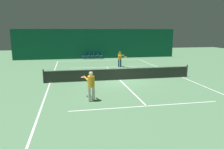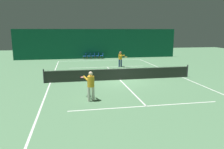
% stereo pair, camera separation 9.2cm
% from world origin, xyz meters
% --- Properties ---
extents(ground_plane, '(60.00, 60.00, 0.00)m').
position_xyz_m(ground_plane, '(0.00, 0.00, 0.00)').
color(ground_plane, '#56845B').
extents(backdrop_curtain, '(23.00, 0.12, 4.14)m').
position_xyz_m(backdrop_curtain, '(0.00, 14.16, 2.07)').
color(backdrop_curtain, '#0F5138').
rests_on(backdrop_curtain, ground).
extents(court_line_baseline_far, '(11.00, 0.10, 0.00)m').
position_xyz_m(court_line_baseline_far, '(0.00, 11.90, 0.00)').
color(court_line_baseline_far, white).
rests_on(court_line_baseline_far, ground).
extents(court_line_service_far, '(8.25, 0.10, 0.00)m').
position_xyz_m(court_line_service_far, '(0.00, 6.40, 0.00)').
color(court_line_service_far, white).
rests_on(court_line_service_far, ground).
extents(court_line_service_near, '(8.25, 0.10, 0.00)m').
position_xyz_m(court_line_service_near, '(0.00, -6.40, 0.00)').
color(court_line_service_near, white).
rests_on(court_line_service_near, ground).
extents(court_line_sideline_left, '(0.10, 23.80, 0.00)m').
position_xyz_m(court_line_sideline_left, '(-5.50, 0.00, 0.00)').
color(court_line_sideline_left, white).
rests_on(court_line_sideline_left, ground).
extents(court_line_sideline_right, '(0.10, 23.80, 0.00)m').
position_xyz_m(court_line_sideline_right, '(5.50, 0.00, 0.00)').
color(court_line_sideline_right, white).
rests_on(court_line_sideline_right, ground).
extents(court_line_centre, '(0.10, 12.80, 0.00)m').
position_xyz_m(court_line_centre, '(0.00, 0.00, 0.00)').
color(court_line_centre, white).
rests_on(court_line_centre, ground).
extents(tennis_net, '(12.00, 0.10, 1.07)m').
position_xyz_m(tennis_net, '(0.00, 0.00, 0.51)').
color(tennis_net, '#2D332D').
rests_on(tennis_net, ground).
extents(player_near, '(0.85, 1.41, 1.72)m').
position_xyz_m(player_near, '(-2.82, -4.95, 1.00)').
color(player_near, beige).
rests_on(player_near, ground).
extents(player_far, '(0.88, 1.39, 1.69)m').
position_xyz_m(player_far, '(1.48, 6.28, 0.99)').
color(player_far, navy).
rests_on(player_far, ground).
extents(courtside_chair_0, '(0.44, 0.44, 0.84)m').
position_xyz_m(courtside_chair_0, '(-1.93, 13.61, 0.49)').
color(courtside_chair_0, brown).
rests_on(courtside_chair_0, ground).
extents(courtside_chair_1, '(0.44, 0.44, 0.84)m').
position_xyz_m(courtside_chair_1, '(-1.34, 13.61, 0.49)').
color(courtside_chair_1, brown).
rests_on(courtside_chair_1, ground).
extents(courtside_chair_2, '(0.44, 0.44, 0.84)m').
position_xyz_m(courtside_chair_2, '(-0.74, 13.61, 0.49)').
color(courtside_chair_2, brown).
rests_on(courtside_chair_2, ground).
extents(courtside_chair_3, '(0.44, 0.44, 0.84)m').
position_xyz_m(courtside_chair_3, '(-0.14, 13.61, 0.49)').
color(courtside_chair_3, brown).
rests_on(courtside_chair_3, ground).
extents(courtside_chair_4, '(0.44, 0.44, 0.84)m').
position_xyz_m(courtside_chair_4, '(0.45, 13.61, 0.49)').
color(courtside_chair_4, brown).
rests_on(courtside_chair_4, ground).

